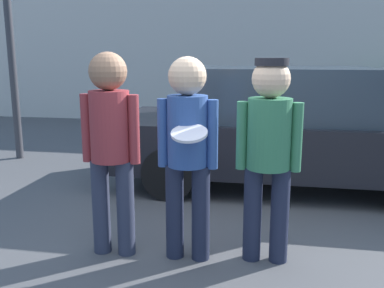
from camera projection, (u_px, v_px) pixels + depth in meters
ground_plane at (208, 255)px, 3.68m from camera, size 56.00×56.00×0.00m
storefront_building at (252, 47)px, 10.38m from camera, size 24.00×0.22×3.68m
person_left at (110, 138)px, 3.52m from camera, size 0.50×0.33×1.71m
person_middle_with_frisbee at (188, 143)px, 3.43m from camera, size 0.49×0.54×1.68m
person_right at (269, 143)px, 3.38m from camera, size 0.52×0.35×1.66m
parked_car_near at (284, 128)px, 5.50m from camera, size 4.36×1.85×1.53m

